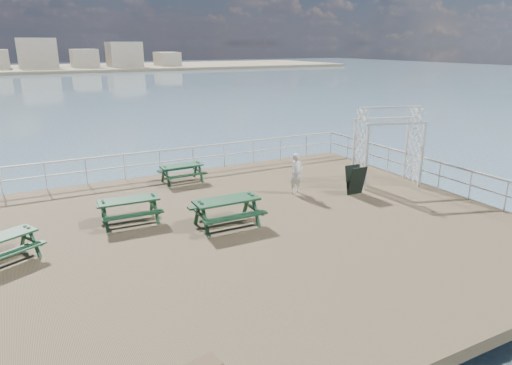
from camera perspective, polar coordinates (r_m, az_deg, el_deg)
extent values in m
cube|color=brown|center=(13.71, -3.65, -6.71)|extent=(18.00, 14.00, 0.30)
plane|color=#476377|center=(52.27, -22.02, 7.69)|extent=(300.00, 300.00, 0.00)
cube|color=tan|center=(148.03, -20.39, 13.28)|extent=(160.00, 40.00, 0.80)
cube|color=beige|center=(143.69, -25.68, 14.38)|extent=(10.00, 8.00, 8.00)
cube|color=beige|center=(144.81, -20.74, 14.34)|extent=(7.00, 8.00, 5.00)
cube|color=beige|center=(146.64, -16.39, 15.15)|extent=(9.00, 8.00, 7.00)
cube|color=beige|center=(149.89, -11.32, 14.94)|extent=(6.00, 8.00, 4.00)
cylinder|color=brown|center=(22.16, 8.37, -0.79)|extent=(0.36, 0.36, 2.10)
cube|color=silver|center=(19.51, -11.99, 3.88)|extent=(17.70, 0.07, 0.07)
cube|color=silver|center=(19.63, -11.90, 2.46)|extent=(17.70, 0.05, 0.05)
cube|color=silver|center=(18.54, 22.11, 2.31)|extent=(0.07, 13.70, 0.07)
cube|color=silver|center=(18.66, 21.94, 0.83)|extent=(0.05, 13.70, 0.05)
cube|color=#133621|center=(13.24, -29.30, -5.99)|extent=(1.76, 1.31, 0.05)
cube|color=#133621|center=(12.87, -28.07, -7.72)|extent=(1.57, 0.94, 0.05)
cube|color=#133621|center=(13.60, -26.55, -6.29)|extent=(0.66, 1.22, 0.05)
cube|color=#133621|center=(13.85, -27.06, -6.16)|extent=(0.28, 0.45, 0.80)
cube|color=#133621|center=(13.39, -25.96, -6.78)|extent=(0.28, 0.45, 0.80)
cube|color=#133621|center=(13.40, -29.03, -7.76)|extent=(1.34, 0.72, 0.05)
cube|color=#133621|center=(14.55, -15.64, -2.12)|extent=(1.84, 0.77, 0.06)
cube|color=#133621|center=(15.21, -15.96, -2.48)|extent=(1.82, 0.32, 0.05)
cube|color=#133621|center=(14.09, -15.11, -3.98)|extent=(1.82, 0.32, 0.05)
cube|color=#133621|center=(14.56, -18.46, -3.67)|extent=(0.14, 1.46, 0.06)
cube|color=#133621|center=(14.78, -12.68, -2.88)|extent=(0.14, 1.46, 0.06)
cube|color=#133621|center=(14.86, -18.59, -3.47)|extent=(0.10, 0.52, 0.88)
cube|color=#133621|center=(14.30, -18.28, -4.25)|extent=(0.10, 0.52, 0.88)
cube|color=#133621|center=(15.08, -12.93, -2.70)|extent=(0.10, 0.52, 0.88)
cube|color=#133621|center=(14.52, -12.39, -3.44)|extent=(0.10, 0.52, 0.88)
cube|color=#133621|center=(14.72, -15.49, -3.94)|extent=(1.61, 0.14, 0.06)
cube|color=#133621|center=(18.44, -9.28, 2.09)|extent=(1.67, 0.69, 0.06)
cube|color=#133621|center=(19.01, -9.82, 1.68)|extent=(1.66, 0.28, 0.05)
cube|color=#133621|center=(18.01, -8.63, 0.88)|extent=(1.66, 0.28, 0.05)
cube|color=#133621|center=(18.30, -11.26, 0.94)|extent=(0.11, 1.34, 0.06)
cube|color=#133621|center=(18.75, -7.26, 1.52)|extent=(0.11, 1.34, 0.06)
cube|color=#133621|center=(18.57, -11.52, 1.01)|extent=(0.09, 0.48, 0.81)
cube|color=#133621|center=(18.06, -10.97, 0.59)|extent=(0.09, 0.48, 0.81)
cube|color=#133621|center=(19.00, -7.57, 1.58)|extent=(0.09, 0.48, 0.81)
cube|color=#133621|center=(18.51, -6.93, 1.19)|extent=(0.09, 0.48, 0.81)
cube|color=#133621|center=(18.56, -9.21, 0.75)|extent=(1.47, 0.11, 0.06)
cube|color=#133621|center=(13.81, -3.71, -2.22)|extent=(1.99, 0.78, 0.07)
cube|color=#133621|center=(14.49, -4.74, -2.65)|extent=(1.99, 0.29, 0.06)
cube|color=#133621|center=(13.35, -2.53, -4.35)|extent=(1.99, 0.29, 0.06)
cube|color=#133621|center=(13.64, -6.87, -4.10)|extent=(0.10, 1.60, 0.07)
cube|color=#133621|center=(14.25, -0.64, -3.02)|extent=(0.10, 1.60, 0.07)
cube|color=#133621|center=(13.95, -7.34, -3.87)|extent=(0.09, 0.57, 0.97)
cube|color=#133621|center=(13.37, -6.36, -4.77)|extent=(0.09, 0.57, 0.97)
cube|color=#133621|center=(14.55, -1.22, -2.83)|extent=(0.09, 0.57, 0.97)
cube|color=#133621|center=(13.99, -0.02, -3.65)|extent=(0.09, 0.57, 0.97)
cube|color=#133621|center=(13.99, -3.67, -4.31)|extent=(1.76, 0.10, 0.07)
cube|color=silver|center=(17.62, 13.63, 2.98)|extent=(0.12, 0.12, 2.46)
cube|color=silver|center=(18.72, 12.16, 3.89)|extent=(0.12, 0.12, 2.46)
cube|color=silver|center=(18.62, 20.02, 3.16)|extent=(0.12, 0.12, 2.46)
cube|color=silver|center=(19.67, 18.28, 4.03)|extent=(0.12, 0.12, 2.46)
cube|color=silver|center=(17.85, 17.26, 7.03)|extent=(2.37, 0.83, 0.08)
cube|color=silver|center=(18.94, 15.60, 7.71)|extent=(2.37, 0.83, 0.08)
cube|color=silver|center=(18.32, 16.54, 8.99)|extent=(2.36, 0.82, 0.07)
cube|color=black|center=(17.09, 12.56, 0.18)|extent=(0.66, 0.27, 1.09)
cube|color=black|center=(17.25, 12.09, 0.37)|extent=(0.66, 0.27, 1.09)
imported|color=white|center=(16.85, 5.09, 1.12)|extent=(0.61, 0.46, 1.52)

